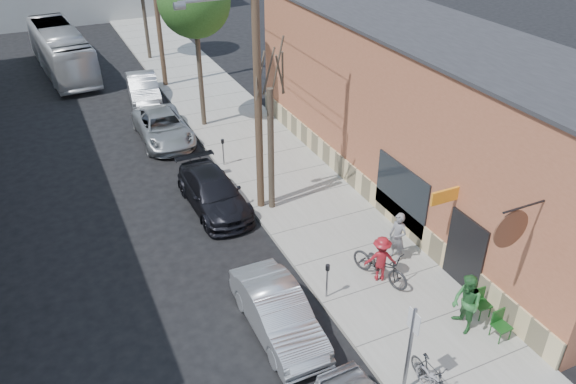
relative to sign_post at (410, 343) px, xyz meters
name	(u,v)px	position (x,y,z in m)	size (l,w,h in m)	color
ground	(263,326)	(-2.35, 3.78, -1.83)	(120.00, 120.00, 0.00)	black
sidewalk	(256,147)	(1.90, 14.78, -1.76)	(4.50, 58.00, 0.15)	#9A998F
cafe_building	(422,113)	(6.64, 8.77, 1.47)	(6.60, 20.20, 6.61)	#A95E3E
sign_post	(410,343)	(0.00, 0.00, 0.00)	(0.07, 0.45, 2.80)	slate
parking_meter_near	(327,276)	(-0.10, 4.00, -0.85)	(0.14, 0.14, 1.24)	slate
parking_meter_far	(223,148)	(-0.10, 13.64, -0.85)	(0.14, 0.14, 1.24)	slate
utility_pole_near	(256,77)	(0.04, 9.82, 3.58)	(3.57, 0.28, 10.00)	#503A28
tree_bare	(271,151)	(0.45, 9.55, 0.76)	(0.24, 0.24, 4.88)	#44392C
tree_leafy_mid	(194,2)	(0.45, 18.28, 4.42)	(3.37, 3.37, 7.82)	#44392C
patio_chair_a	(482,304)	(3.69, 1.33, -1.24)	(0.50, 0.50, 0.88)	#134515
patio_chair_b	(502,326)	(3.56, 0.37, -1.24)	(0.50, 0.50, 0.88)	#134515
patron_grey	(398,237)	(2.96, 4.71, -0.78)	(0.66, 0.43, 1.80)	slate
patron_green	(466,304)	(2.82, 1.12, -0.74)	(0.92, 0.72, 1.89)	#2A6A31
cyclist	(381,259)	(1.87, 4.04, -0.88)	(1.04, 0.60, 1.61)	maroon
cyclist_bike	(380,265)	(1.87, 4.04, -1.12)	(0.75, 2.15, 1.13)	black
parked_bike_a	(430,374)	(0.66, -0.17, -1.23)	(0.43, 1.51, 0.91)	black
car_1	(278,313)	(-2.01, 3.43, -1.13)	(1.48, 4.25, 1.40)	#B9BDC2
car_2	(213,192)	(-1.55, 10.67, -1.14)	(1.93, 4.75, 1.38)	black
car_3	(163,127)	(-1.82, 17.56, -1.14)	(2.28, 4.95, 1.38)	#999DA0
car_4	(143,88)	(-1.55, 23.15, -1.09)	(1.57, 4.49, 1.48)	#A5A9AD
bus	(61,50)	(-5.09, 30.18, -0.39)	(2.42, 10.33, 2.88)	silver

